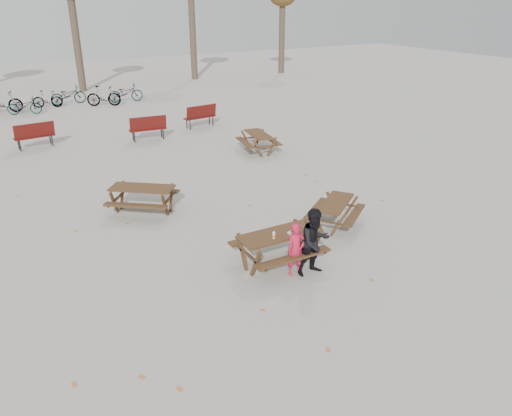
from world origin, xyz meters
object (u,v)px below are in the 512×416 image
soda_bottle (274,236)px  picnic_table_far (259,143)px  main_picnic_table (279,241)px  picnic_table_north (143,200)px  picnic_table_east (335,214)px  child (296,250)px  adult (315,242)px  food_tray (292,233)px

soda_bottle → picnic_table_far: 9.00m
main_picnic_table → picnic_table_far: size_ratio=1.10×
picnic_table_north → picnic_table_far: (5.68, 3.43, -0.02)m
soda_bottle → picnic_table_east: bearing=24.3°
child → soda_bottle: bearing=138.6°
soda_bottle → child: 0.56m
child → picnic_table_far: size_ratio=0.72×
picnic_table_far → adult: bearing=167.1°
main_picnic_table → child: bearing=-79.1°
main_picnic_table → soda_bottle: bearing=-143.6°
food_tray → picnic_table_far: 8.77m
soda_bottle → child: bearing=-47.5°
picnic_table_far → food_tray: bearing=164.4°
main_picnic_table → picnic_table_east: bearing=23.0°
soda_bottle → picnic_table_north: bearing=107.9°
food_tray → picnic_table_far: size_ratio=0.11×
adult → soda_bottle: bearing=142.1°
child → picnic_table_north: child is taller
main_picnic_table → picnic_table_east: 2.59m
picnic_table_north → food_tray: bearing=-29.0°
picnic_table_far → main_picnic_table: bearing=162.5°
soda_bottle → child: size_ratio=0.14×
soda_bottle → adult: (0.69, -0.53, -0.09)m
main_picnic_table → food_tray: size_ratio=10.00×
child → picnic_table_far: child is taller
adult → picnic_table_north: bearing=112.7°
food_tray → picnic_table_north: 4.90m
picnic_table_north → adult: bearing=-29.2°
soda_bottle → picnic_table_far: size_ratio=0.10×
child → picnic_table_far: (3.89, 8.30, -0.24)m
soda_bottle → picnic_table_north: (-1.45, 4.50, -0.48)m
picnic_table_east → picnic_table_north: 5.25m
main_picnic_table → adult: (0.46, -0.71, 0.17)m
food_tray → child: (-0.14, -0.38, -0.20)m
main_picnic_table → food_tray: bearing=-32.7°
picnic_table_east → adult: bearing=-174.3°
main_picnic_table → picnic_table_far: bearing=62.8°
picnic_table_east → picnic_table_far: 6.95m
adult → picnic_table_east: size_ratio=0.98×
main_picnic_table → picnic_table_north: size_ratio=1.05×
food_tray → main_picnic_table: bearing=147.3°
adult → picnic_table_north: adult is taller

